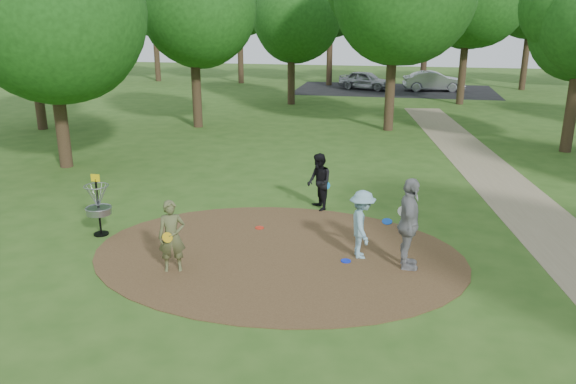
# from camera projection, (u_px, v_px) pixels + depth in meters

# --- Properties ---
(ground) EXTENTS (100.00, 100.00, 0.00)m
(ground) POSITION_uv_depth(u_px,v_px,m) (277.00, 254.00, 12.64)
(ground) COLOR #2D5119
(ground) RESTS_ON ground
(dirt_clearing) EXTENTS (8.40, 8.40, 0.02)m
(dirt_clearing) POSITION_uv_depth(u_px,v_px,m) (277.00, 254.00, 12.64)
(dirt_clearing) COLOR #47301C
(dirt_clearing) RESTS_ON ground
(footpath) EXTENTS (7.55, 39.89, 0.01)m
(footpath) POSITION_uv_depth(u_px,v_px,m) (563.00, 242.00, 13.28)
(footpath) COLOR #8C7A5B
(footpath) RESTS_ON ground
(parking_lot) EXTENTS (14.00, 8.00, 0.01)m
(parking_lot) POSITION_uv_depth(u_px,v_px,m) (394.00, 90.00, 40.30)
(parking_lot) COLOR black
(parking_lot) RESTS_ON ground
(player_observer_with_disc) EXTENTS (0.66, 0.54, 1.55)m
(player_observer_with_disc) POSITION_uv_depth(u_px,v_px,m) (172.00, 236.00, 11.60)
(player_observer_with_disc) COLOR brown
(player_observer_with_disc) RESTS_ON ground
(player_throwing_with_disc) EXTENTS (1.04, 1.10, 1.54)m
(player_throwing_with_disc) POSITION_uv_depth(u_px,v_px,m) (362.00, 225.00, 12.26)
(player_throwing_with_disc) COLOR #7FADBE
(player_throwing_with_disc) RESTS_ON ground
(player_walking_with_disc) EXTENTS (0.89, 0.96, 1.58)m
(player_walking_with_disc) POSITION_uv_depth(u_px,v_px,m) (319.00, 182.00, 15.32)
(player_walking_with_disc) COLOR black
(player_walking_with_disc) RESTS_ON ground
(player_waiting_with_disc) EXTENTS (0.54, 1.18, 1.98)m
(player_waiting_with_disc) POSITION_uv_depth(u_px,v_px,m) (409.00, 224.00, 11.67)
(player_waiting_with_disc) COLOR gray
(player_waiting_with_disc) RESTS_ON ground
(disc_ground_blue) EXTENTS (0.22, 0.22, 0.02)m
(disc_ground_blue) POSITION_uv_depth(u_px,v_px,m) (346.00, 261.00, 12.23)
(disc_ground_blue) COLOR #0D24E0
(disc_ground_blue) RESTS_ON dirt_clearing
(disc_ground_red) EXTENTS (0.22, 0.22, 0.02)m
(disc_ground_red) POSITION_uv_depth(u_px,v_px,m) (260.00, 228.00, 14.14)
(disc_ground_red) COLOR red
(disc_ground_red) RESTS_ON dirt_clearing
(car_left) EXTENTS (4.17, 2.85, 1.32)m
(car_left) POSITION_uv_depth(u_px,v_px,m) (366.00, 80.00, 40.40)
(car_left) COLOR #97999E
(car_left) RESTS_ON ground
(car_right) EXTENTS (4.35, 1.99, 1.38)m
(car_right) POSITION_uv_depth(u_px,v_px,m) (434.00, 81.00, 39.52)
(car_right) COLOR #93949A
(car_right) RESTS_ON ground
(disc_golf_basket) EXTENTS (0.63, 0.63, 1.54)m
(disc_golf_basket) POSITION_uv_depth(u_px,v_px,m) (98.00, 201.00, 13.51)
(disc_golf_basket) COLOR black
(disc_golf_basket) RESTS_ON ground
(tree_ring) EXTENTS (37.38, 45.61, 8.99)m
(tree_ring) POSITION_uv_depth(u_px,v_px,m) (384.00, 13.00, 18.05)
(tree_ring) COLOR #332316
(tree_ring) RESTS_ON ground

